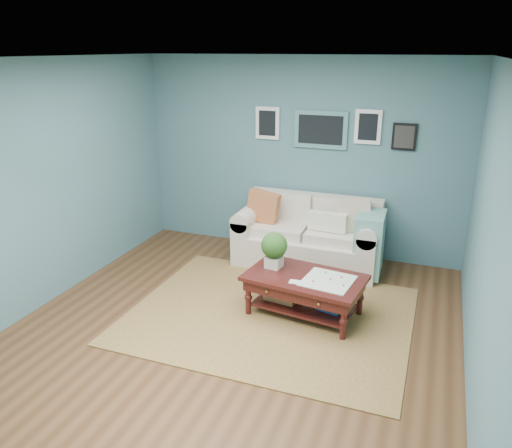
% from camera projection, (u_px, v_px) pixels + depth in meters
% --- Properties ---
extents(room_shell, '(5.00, 5.02, 2.70)m').
position_uv_depth(room_shell, '(231.00, 207.00, 4.72)').
color(room_shell, brown).
rests_on(room_shell, ground).
extents(area_rug, '(2.99, 2.40, 0.01)m').
position_uv_depth(area_rug, '(270.00, 315.00, 5.49)').
color(area_rug, brown).
rests_on(area_rug, ground).
extents(loveseat, '(1.95, 0.88, 1.00)m').
position_uv_depth(loveseat, '(315.00, 236.00, 6.66)').
color(loveseat, beige).
rests_on(loveseat, ground).
extents(coffee_table, '(1.33, 0.89, 0.88)m').
position_uv_depth(coffee_table, '(299.00, 281.00, 5.41)').
color(coffee_table, black).
rests_on(coffee_table, ground).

